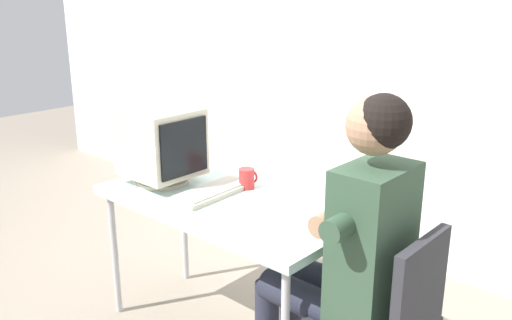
{
  "coord_description": "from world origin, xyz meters",
  "views": [
    {
      "loc": [
        1.78,
        -1.75,
        1.73
      ],
      "look_at": [
        0.21,
        0.0,
        1.0
      ],
      "focal_mm": 38.46,
      "sensor_mm": 36.0,
      "label": 1
    }
  ],
  "objects_px": {
    "office_chair": "(386,319)",
    "person_seated": "(347,245)",
    "keyboard": "(212,191)",
    "desk": "(223,211)",
    "desk_mug": "(247,178)",
    "crt_monitor": "(161,143)"
  },
  "relations": [
    {
      "from": "keyboard",
      "to": "office_chair",
      "type": "bearing_deg",
      "value": -2.49
    },
    {
      "from": "keyboard",
      "to": "person_seated",
      "type": "distance_m",
      "value": 0.82
    },
    {
      "from": "person_seated",
      "to": "keyboard",
      "type": "bearing_deg",
      "value": 176.93
    },
    {
      "from": "crt_monitor",
      "to": "person_seated",
      "type": "relative_size",
      "value": 0.29
    },
    {
      "from": "crt_monitor",
      "to": "keyboard",
      "type": "distance_m",
      "value": 0.38
    },
    {
      "from": "keyboard",
      "to": "office_chair",
      "type": "distance_m",
      "value": 1.05
    },
    {
      "from": "crt_monitor",
      "to": "person_seated",
      "type": "bearing_deg",
      "value": 0.54
    },
    {
      "from": "office_chair",
      "to": "person_seated",
      "type": "relative_size",
      "value": 0.64
    },
    {
      "from": "person_seated",
      "to": "desk_mug",
      "type": "bearing_deg",
      "value": 163.3
    },
    {
      "from": "keyboard",
      "to": "person_seated",
      "type": "height_order",
      "value": "person_seated"
    },
    {
      "from": "person_seated",
      "to": "desk_mug",
      "type": "relative_size",
      "value": 13.18
    },
    {
      "from": "keyboard",
      "to": "person_seated",
      "type": "relative_size",
      "value": 0.33
    },
    {
      "from": "desk",
      "to": "keyboard",
      "type": "xyz_separation_m",
      "value": [
        -0.1,
        0.02,
        0.07
      ]
    },
    {
      "from": "desk",
      "to": "person_seated",
      "type": "distance_m",
      "value": 0.73
    },
    {
      "from": "keyboard",
      "to": "crt_monitor",
      "type": "bearing_deg",
      "value": -170.23
    },
    {
      "from": "desk",
      "to": "person_seated",
      "type": "height_order",
      "value": "person_seated"
    },
    {
      "from": "keyboard",
      "to": "office_chair",
      "type": "relative_size",
      "value": 0.52
    },
    {
      "from": "person_seated",
      "to": "desk_mug",
      "type": "height_order",
      "value": "person_seated"
    },
    {
      "from": "desk",
      "to": "office_chair",
      "type": "distance_m",
      "value": 0.94
    },
    {
      "from": "desk",
      "to": "crt_monitor",
      "type": "bearing_deg",
      "value": -175.84
    },
    {
      "from": "desk",
      "to": "desk_mug",
      "type": "distance_m",
      "value": 0.24
    },
    {
      "from": "office_chair",
      "to": "crt_monitor",
      "type": "bearing_deg",
      "value": -179.54
    }
  ]
}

